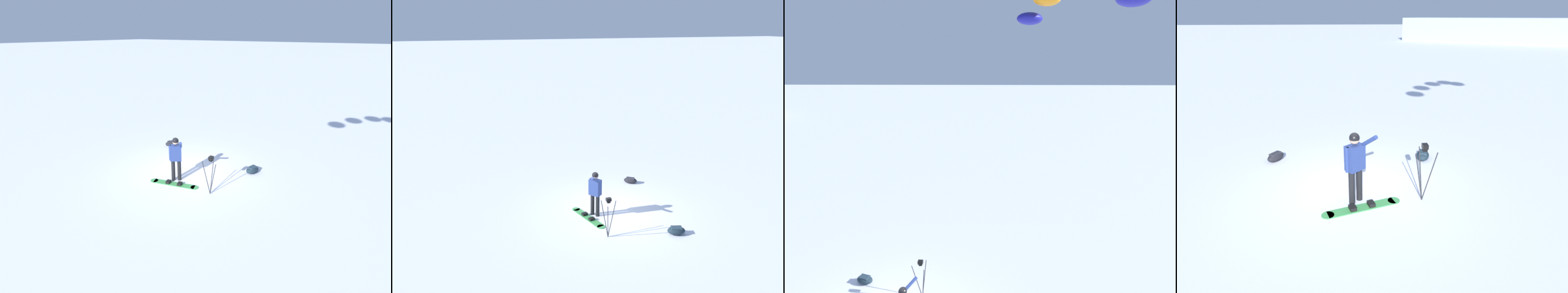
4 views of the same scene
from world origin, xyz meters
TOP-DOWN VIEW (x-y plane):
  - gear_bag_large at (2.13, 1.44)m, footprint 0.51×0.66m
  - camera_tripod at (1.53, -0.74)m, footprint 0.52×0.47m

SIDE VIEW (x-z plane):
  - gear_bag_large at x=2.13m, z-range 0.01..0.28m
  - camera_tripod at x=1.53m, z-range 0.30..1.69m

